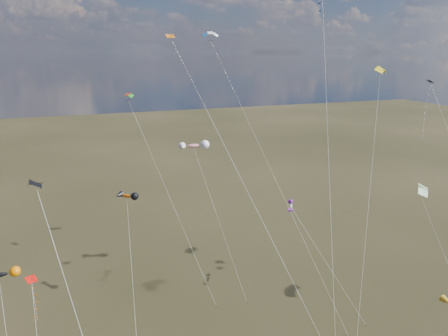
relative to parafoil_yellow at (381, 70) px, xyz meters
name	(u,v)px	position (x,y,z in m)	size (l,w,h in m)	color
diamond_navy_tall	(322,23)	(-12.30, -4.47, 5.11)	(9.11, 21.09, 40.44)	#0E134E
diamond_black_mid	(81,330)	(-38.62, -21.93, -13.33)	(6.66, 18.03, 24.01)	black
diamond_red_low	(35,305)	(-43.03, -7.46, -20.19)	(1.28, 9.54, 12.19)	red
diamond_navy_right	(431,121)	(2.00, -7.14, -5.72)	(2.70, 17.56, 28.74)	#0A1D53
diamond_orange_center	(242,180)	(-25.32, -14.19, -8.01)	(11.48, 23.51, 33.44)	#CE6211
parafoil_yellow	(381,70)	(0.00, 0.00, 0.00)	(15.15, 17.94, 30.50)	gold
parafoil_blue_white	(211,35)	(-18.40, 14.59, 4.57)	(9.34, 27.05, 35.13)	blue
parafoil_striped	(423,187)	(0.05, -9.25, -13.22)	(4.40, 10.17, 17.27)	yellow
parafoil_tricolor	(129,97)	(-30.73, 14.64, -3.88)	(8.74, 16.55, 26.60)	yellow
novelty_orange_black	(127,196)	(-32.96, 4.56, -15.00)	(2.72, 13.51, 15.33)	#C15108
novelty_white_purple	(291,206)	(-12.68, -0.74, -17.10)	(6.49, 11.28, 13.04)	white
novelty_redwhite_stripe	(194,146)	(-22.97, 8.95, -10.37)	(5.86, 11.35, 20.08)	red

